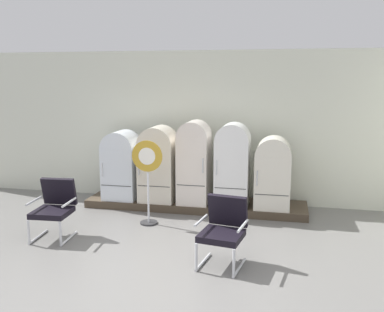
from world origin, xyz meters
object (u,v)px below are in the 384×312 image
refrigerator_2 (194,160)px  armchair_right (224,228)px  armchair_left (54,206)px  refrigerator_0 (122,163)px  refrigerator_3 (233,162)px  refrigerator_1 (158,162)px  refrigerator_4 (273,171)px  sign_stand (148,179)px

refrigerator_2 → armchair_right: 2.60m
armchair_left → refrigerator_0: bearing=77.7°
refrigerator_0 → refrigerator_3: 2.29m
refrigerator_0 → refrigerator_2: bearing=-0.6°
refrigerator_0 → refrigerator_1: bearing=0.3°
refrigerator_0 → refrigerator_4: 3.06m
refrigerator_1 → refrigerator_2: 0.75m
refrigerator_1 → armchair_left: bearing=-121.8°
refrigerator_4 → sign_stand: (-2.17, -1.02, -0.04)m
refrigerator_2 → sign_stand: refrigerator_2 is taller
refrigerator_0 → refrigerator_2: (1.52, -0.02, 0.14)m
refrigerator_2 → armchair_left: size_ratio=1.69×
refrigerator_1 → armchair_left: size_ratio=1.57×
refrigerator_0 → armchair_left: refrigerator_0 is taller
refrigerator_3 → armchair_right: (0.16, -2.36, -0.47)m
armchair_left → sign_stand: bearing=35.4°
refrigerator_1 → refrigerator_4: refrigerator_1 is taller
refrigerator_4 → armchair_right: bearing=-104.2°
refrigerator_3 → sign_stand: 1.72m
refrigerator_1 → refrigerator_4: 2.28m
refrigerator_4 → armchair_left: 4.01m
refrigerator_2 → armchair_right: bearing=-68.6°
refrigerator_3 → armchair_right: 2.41m
refrigerator_3 → refrigerator_4: bearing=2.3°
sign_stand → refrigerator_2: bearing=57.5°
refrigerator_1 → sign_stand: refrigerator_1 is taller
refrigerator_3 → armchair_left: 3.36m
armchair_left → armchair_right: 2.91m
refrigerator_0 → armchair_right: bearing=-44.2°
refrigerator_2 → refrigerator_3: bearing=-0.9°
refrigerator_1 → armchair_left: 2.33m
refrigerator_2 → armchair_right: (0.93, -2.37, -0.49)m
refrigerator_3 → sign_stand: (-1.40, -0.98, -0.18)m
armchair_left → armchair_right: bearing=-8.8°
refrigerator_0 → armchair_right: size_ratio=1.45×
refrigerator_3 → refrigerator_4: size_ratio=1.18×
refrigerator_2 → refrigerator_3: (0.76, -0.01, -0.02)m
armchair_right → refrigerator_2: bearing=111.4°
refrigerator_2 → armchair_left: bearing=-135.3°
refrigerator_0 → sign_stand: 1.35m
armchair_right → refrigerator_0: bearing=135.8°
refrigerator_4 → refrigerator_1: bearing=180.0°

